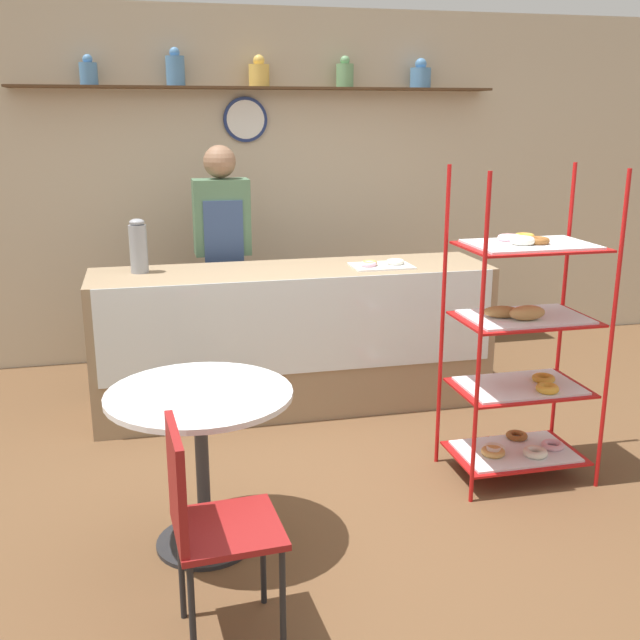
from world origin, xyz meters
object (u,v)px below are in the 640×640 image
Objects in this scene: person_worker at (223,254)px; cafe_chair at (204,513)px; cafe_table at (201,430)px; coffee_carafe at (138,246)px; pastry_rack at (522,351)px; donut_tray_counter at (380,264)px.

cafe_chair is (-0.39, -2.84, -0.42)m from person_worker.
cafe_table is 2.40× the size of coffee_carafe.
person_worker reaches higher than pastry_rack.
cafe_chair is at bearing -93.65° from cafe_table.
cafe_table is at bearing -82.16° from coffee_carafe.
cafe_table is (-1.71, -0.31, -0.14)m from pastry_rack.
pastry_rack reaches higher than cafe_table.
person_worker is 1.97× the size of cafe_chair.
coffee_carafe is (-0.58, -0.48, 0.16)m from person_worker.
coffee_carafe is at bearing 173.58° from donut_tray_counter.
cafe_chair is at bearing -150.86° from pastry_rack.
person_worker is at bearing 40.05° from coffee_carafe.
cafe_chair is 2.60m from donut_tray_counter.
cafe_table is at bearing -169.59° from pastry_rack.
cafe_chair is 2.54× the size of coffee_carafe.
donut_tray_counter is (-0.40, 1.20, 0.25)m from pastry_rack.
pastry_rack is 0.97× the size of person_worker.
pastry_rack is 2.02m from cafe_chair.
cafe_chair is (-0.04, -0.66, -0.04)m from cafe_table.
pastry_rack is 2.03× the size of cafe_table.
person_worker reaches higher than cafe_chair.
donut_tray_counter is at bearing -34.28° from person_worker.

